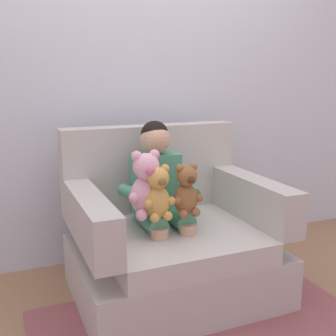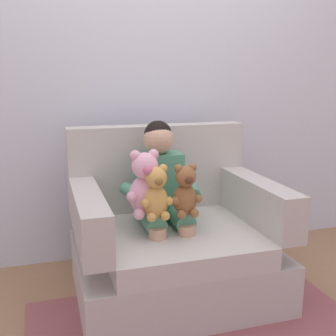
# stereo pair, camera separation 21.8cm
# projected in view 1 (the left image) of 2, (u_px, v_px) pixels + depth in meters

# --- Properties ---
(ground_plane) EXTENTS (8.00, 8.00, 0.00)m
(ground_plane) POSITION_uv_depth(u_px,v_px,m) (174.00, 294.00, 2.41)
(ground_plane) COLOR #936D4C
(back_wall) EXTENTS (6.00, 0.10, 2.60)m
(back_wall) POSITION_uv_depth(u_px,v_px,m) (132.00, 65.00, 2.76)
(back_wall) COLOR silver
(back_wall) RESTS_ON ground
(armchair) EXTENTS (1.09, 0.88, 0.94)m
(armchair) POSITION_uv_depth(u_px,v_px,m) (171.00, 242.00, 2.38)
(armchair) COLOR #BCB7AD
(armchair) RESTS_ON ground
(seated_child) EXTENTS (0.45, 0.39, 0.82)m
(seated_child) POSITION_uv_depth(u_px,v_px,m) (160.00, 188.00, 2.31)
(seated_child) COLOR #4C9370
(seated_child) RESTS_ON armchair
(plush_brown) EXTENTS (0.16, 0.13, 0.28)m
(plush_brown) POSITION_uv_depth(u_px,v_px,m) (187.00, 191.00, 2.15)
(plush_brown) COLOR brown
(plush_brown) RESTS_ON armchair
(plush_pink) EXTENTS (0.21, 0.17, 0.35)m
(plush_pink) POSITION_uv_depth(u_px,v_px,m) (146.00, 186.00, 2.13)
(plush_pink) COLOR #EAA8BC
(plush_pink) RESTS_ON armchair
(plush_honey) EXTENTS (0.17, 0.14, 0.28)m
(plush_honey) POSITION_uv_depth(u_px,v_px,m) (158.00, 194.00, 2.10)
(plush_honey) COLOR gold
(plush_honey) RESTS_ON armchair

